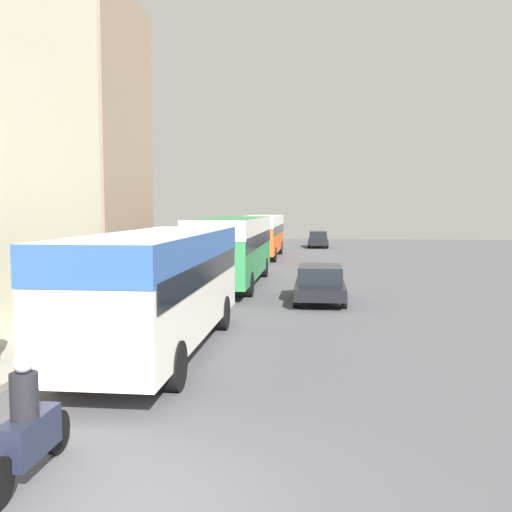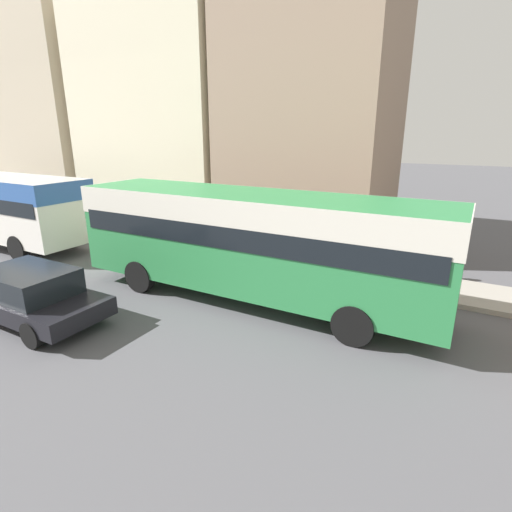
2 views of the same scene
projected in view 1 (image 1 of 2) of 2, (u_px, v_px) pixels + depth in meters
ground_plane at (136, 511)px, 6.80m from camera, size 120.00×120.00×0.00m
building_far_terrace at (71, 144)px, 25.64m from camera, size 5.55×6.65×12.97m
bus_lead at (159, 275)px, 14.04m from camera, size 2.51×9.23×3.00m
bus_following at (233, 242)px, 26.40m from camera, size 2.58×10.81×3.14m
bus_third_in_line at (262, 231)px, 41.10m from camera, size 2.55×10.41×3.03m
motorcycle_behind_lead at (28, 430)px, 7.50m from camera, size 0.38×2.24×1.73m
car_crossing at (318, 239)px, 51.81m from camera, size 1.83×4.33×1.49m
car_far_curb at (320, 283)px, 21.77m from camera, size 1.93×4.29×1.41m
pedestrian_walking_away at (170, 256)px, 30.44m from camera, size 0.34×0.34×1.73m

